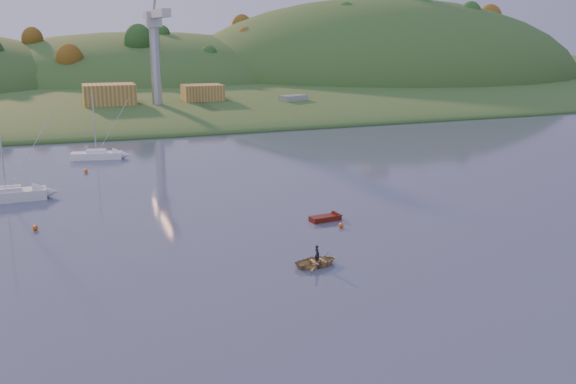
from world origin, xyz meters
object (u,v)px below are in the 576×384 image
object	(u,v)px
sailboat_near	(6,194)
canoe	(317,261)
sailboat_far	(97,155)
red_tender	(331,217)

from	to	relation	value
sailboat_near	canoe	world-z (taller)	sailboat_near
sailboat_near	sailboat_far	world-z (taller)	sailboat_near
canoe	red_tender	size ratio (longest dim) A/B	0.94
canoe	sailboat_near	bearing A→B (deg)	32.42
sailboat_near	canoe	bearing A→B (deg)	-53.28
sailboat_far	canoe	distance (m)	54.44
sailboat_far	sailboat_near	bearing A→B (deg)	-106.54
sailboat_far	red_tender	distance (m)	45.76
canoe	sailboat_far	bearing A→B (deg)	8.13
red_tender	sailboat_near	bearing A→B (deg)	140.99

